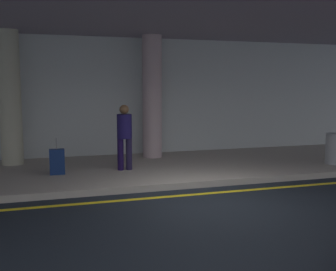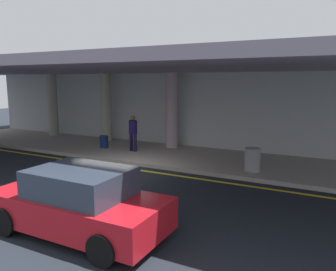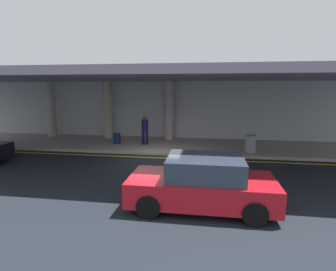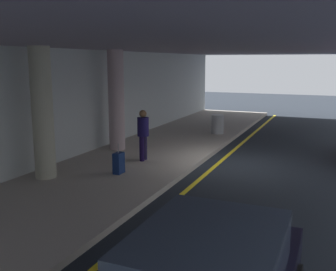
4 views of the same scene
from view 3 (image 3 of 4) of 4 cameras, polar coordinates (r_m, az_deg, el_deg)
name	(u,v)px [view 3 (image 3 of 4)]	position (r m, az deg, el deg)	size (l,w,h in m)	color
ground_plane	(156,161)	(12.47, -2.73, -5.48)	(60.00, 60.00, 0.00)	black
sidewalk	(166,145)	(15.41, -0.48, -2.11)	(26.00, 4.20, 0.15)	#9F958B
lane_stripe_yellow	(158,158)	(12.96, -2.28, -4.85)	(26.00, 0.14, 0.01)	yellow
support_column_far_left	(51,109)	(19.30, -24.06, 5.22)	(0.58, 0.58, 3.65)	#A09C8E
support_column_left_mid	(108,110)	(17.48, -12.89, 5.42)	(0.58, 0.58, 3.65)	#9C9A85
support_column_center	(169,111)	(16.45, 0.26, 5.38)	(0.58, 0.58, 3.65)	#A48E92
ceiling_overhang	(164,77)	(14.57, -0.82, 12.51)	(28.00, 13.20, 0.30)	gray
terminal_back_wall	(171,111)	(17.34, 0.69, 5.39)	(26.00, 0.30, 3.80)	#AAB0B1
car_red	(202,184)	(7.64, 7.45, -10.32)	(4.10, 1.92, 1.50)	#B1151F
traveler_with_luggage	(145,128)	(15.14, -5.05, 1.62)	(0.38, 0.38, 1.68)	black
suitcase_upright_primary	(117,138)	(15.69, -11.03, -0.63)	(0.36, 0.22, 0.90)	#0F2250
trash_bin_steel	(251,144)	(14.12, 17.47, -1.67)	(0.56, 0.56, 0.85)	gray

